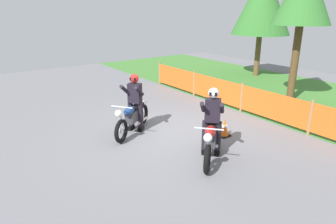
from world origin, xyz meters
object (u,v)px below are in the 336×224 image
at_px(motorcycle_lead, 132,117).
at_px(traffic_cone, 224,127).
at_px(rider_lead, 135,101).
at_px(motorcycle_trailing, 211,139).
at_px(rider_trailing, 212,119).

relative_size(motorcycle_lead, traffic_cone, 3.34).
relative_size(motorcycle_lead, rider_lead, 1.05).
bearing_deg(traffic_cone, motorcycle_trailing, -58.90).
relative_size(motorcycle_lead, motorcycle_trailing, 1.05).
bearing_deg(motorcycle_trailing, traffic_cone, 169.46).
height_order(rider_lead, traffic_cone, rider_lead).
bearing_deg(traffic_cone, motorcycle_lead, -130.78).
height_order(motorcycle_trailing, rider_lead, rider_lead).
bearing_deg(rider_lead, motorcycle_trailing, 67.60).
distance_m(motorcycle_lead, rider_trailing, 2.52).
bearing_deg(motorcycle_lead, motorcycle_trailing, 71.77).
relative_size(motorcycle_lead, rider_trailing, 1.05).
bearing_deg(motorcycle_trailing, rider_trailing, -179.43).
bearing_deg(rider_trailing, rider_lead, -114.87).
bearing_deg(motorcycle_lead, rider_lead, -179.43).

